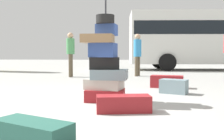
{
  "coord_description": "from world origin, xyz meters",
  "views": [
    {
      "loc": [
        0.94,
        -3.99,
        0.81
      ],
      "look_at": [
        0.42,
        1.67,
        0.48
      ],
      "focal_mm": 39.85,
      "sensor_mm": 36.0,
      "label": 1
    }
  ],
  "objects_px": {
    "suitcase_maroon_white_trunk": "(167,82)",
    "parked_bus": "(224,37)",
    "person_passerby_in_red": "(71,50)",
    "person_bearded_onlooker": "(137,51)",
    "suitcase_slate_foreground_far": "(174,86)",
    "suitcase_tower": "(105,68)",
    "lamp_post": "(106,4)",
    "suitcase_teal_foreground_near": "(32,131)",
    "suitcase_maroon_upright_blue": "(123,104)"
  },
  "relations": [
    {
      "from": "suitcase_maroon_white_trunk",
      "to": "parked_bus",
      "type": "bearing_deg",
      "value": 75.37
    },
    {
      "from": "suitcase_maroon_white_trunk",
      "to": "person_passerby_in_red",
      "type": "relative_size",
      "value": 0.48
    },
    {
      "from": "suitcase_maroon_white_trunk",
      "to": "person_passerby_in_red",
      "type": "xyz_separation_m",
      "value": [
        -3.19,
        2.81,
        0.84
      ]
    },
    {
      "from": "suitcase_maroon_white_trunk",
      "to": "person_bearded_onlooker",
      "type": "xyz_separation_m",
      "value": [
        -0.7,
        3.4,
        0.82
      ]
    },
    {
      "from": "suitcase_slate_foreground_far",
      "to": "parked_bus",
      "type": "distance_m",
      "value": 10.12
    },
    {
      "from": "person_passerby_in_red",
      "to": "suitcase_tower",
      "type": "bearing_deg",
      "value": 16.66
    },
    {
      "from": "suitcase_maroon_white_trunk",
      "to": "person_bearded_onlooker",
      "type": "relative_size",
      "value": 0.48
    },
    {
      "from": "suitcase_maroon_white_trunk",
      "to": "person_passerby_in_red",
      "type": "bearing_deg",
      "value": 151.11
    },
    {
      "from": "person_bearded_onlooker",
      "to": "lamp_post",
      "type": "distance_m",
      "value": 8.42
    },
    {
      "from": "suitcase_tower",
      "to": "suitcase_teal_foreground_near",
      "type": "distance_m",
      "value": 2.21
    },
    {
      "from": "person_bearded_onlooker",
      "to": "suitcase_maroon_upright_blue",
      "type": "bearing_deg",
      "value": 20.3
    },
    {
      "from": "suitcase_slate_foreground_far",
      "to": "person_passerby_in_red",
      "type": "height_order",
      "value": "person_passerby_in_red"
    },
    {
      "from": "person_bearded_onlooker",
      "to": "parked_bus",
      "type": "xyz_separation_m",
      "value": [
        4.85,
        4.73,
        0.87
      ]
    },
    {
      "from": "suitcase_slate_foreground_far",
      "to": "parked_bus",
      "type": "relative_size",
      "value": 0.05
    },
    {
      "from": "suitcase_maroon_white_trunk",
      "to": "suitcase_maroon_upright_blue",
      "type": "bearing_deg",
      "value": -96.83
    },
    {
      "from": "suitcase_slate_foreground_far",
      "to": "suitcase_tower",
      "type": "bearing_deg",
      "value": -118.32
    },
    {
      "from": "suitcase_slate_foreground_far",
      "to": "lamp_post",
      "type": "xyz_separation_m",
      "value": [
        -2.83,
        11.8,
        4.15
      ]
    },
    {
      "from": "suitcase_maroon_white_trunk",
      "to": "person_passerby_in_red",
      "type": "height_order",
      "value": "person_passerby_in_red"
    },
    {
      "from": "suitcase_slate_foreground_far",
      "to": "person_passerby_in_red",
      "type": "relative_size",
      "value": 0.33
    },
    {
      "from": "suitcase_maroon_upright_blue",
      "to": "person_passerby_in_red",
      "type": "distance_m",
      "value": 6.07
    },
    {
      "from": "suitcase_maroon_upright_blue",
      "to": "suitcase_maroon_white_trunk",
      "type": "xyz_separation_m",
      "value": [
        0.97,
        2.77,
        0.03
      ]
    },
    {
      "from": "suitcase_tower",
      "to": "lamp_post",
      "type": "relative_size",
      "value": 0.23
    },
    {
      "from": "suitcase_slate_foreground_far",
      "to": "person_passerby_in_red",
      "type": "bearing_deg",
      "value": 155.34
    },
    {
      "from": "suitcase_maroon_upright_blue",
      "to": "lamp_post",
      "type": "bearing_deg",
      "value": 88.0
    },
    {
      "from": "suitcase_slate_foreground_far",
      "to": "person_bearded_onlooker",
      "type": "distance_m",
      "value": 4.49
    },
    {
      "from": "suitcase_maroon_upright_blue",
      "to": "suitcase_teal_foreground_near",
      "type": "relative_size",
      "value": 0.99
    },
    {
      "from": "suitcase_maroon_upright_blue",
      "to": "person_bearded_onlooker",
      "type": "xyz_separation_m",
      "value": [
        0.27,
        6.17,
        0.85
      ]
    },
    {
      "from": "suitcase_teal_foreground_near",
      "to": "parked_bus",
      "type": "relative_size",
      "value": 0.07
    },
    {
      "from": "suitcase_maroon_upright_blue",
      "to": "lamp_post",
      "type": "relative_size",
      "value": 0.12
    },
    {
      "from": "suitcase_tower",
      "to": "suitcase_maroon_upright_blue",
      "type": "bearing_deg",
      "value": -65.54
    },
    {
      "from": "lamp_post",
      "to": "suitcase_slate_foreground_far",
      "type": "bearing_deg",
      "value": -76.5
    },
    {
      "from": "person_bearded_onlooker",
      "to": "lamp_post",
      "type": "relative_size",
      "value": 0.25
    },
    {
      "from": "suitcase_maroon_white_trunk",
      "to": "parked_bus",
      "type": "distance_m",
      "value": 9.29
    },
    {
      "from": "suitcase_tower",
      "to": "person_bearded_onlooker",
      "type": "bearing_deg",
      "value": 83.28
    },
    {
      "from": "suitcase_tower",
      "to": "person_passerby_in_red",
      "type": "bearing_deg",
      "value": 111.31
    },
    {
      "from": "suitcase_slate_foreground_far",
      "to": "suitcase_maroon_upright_blue",
      "type": "relative_size",
      "value": 0.72
    },
    {
      "from": "person_bearded_onlooker",
      "to": "person_passerby_in_red",
      "type": "distance_m",
      "value": 2.57
    },
    {
      "from": "person_bearded_onlooker",
      "to": "suitcase_slate_foreground_far",
      "type": "bearing_deg",
      "value": 32.22
    },
    {
      "from": "suitcase_teal_foreground_near",
      "to": "parked_bus",
      "type": "bearing_deg",
      "value": 87.97
    },
    {
      "from": "person_bearded_onlooker",
      "to": "parked_bus",
      "type": "relative_size",
      "value": 0.15
    },
    {
      "from": "suitcase_maroon_white_trunk",
      "to": "suitcase_slate_foreground_far",
      "type": "bearing_deg",
      "value": -76.16
    },
    {
      "from": "suitcase_slate_foreground_far",
      "to": "suitcase_maroon_upright_blue",
      "type": "xyz_separation_m",
      "value": [
        -0.99,
        -1.82,
        -0.03
      ]
    },
    {
      "from": "suitcase_maroon_white_trunk",
      "to": "person_bearded_onlooker",
      "type": "height_order",
      "value": "person_bearded_onlooker"
    },
    {
      "from": "suitcase_maroon_white_trunk",
      "to": "suitcase_teal_foreground_near",
      "type": "height_order",
      "value": "suitcase_maroon_white_trunk"
    },
    {
      "from": "person_bearded_onlooker",
      "to": "person_passerby_in_red",
      "type": "height_order",
      "value": "person_passerby_in_red"
    },
    {
      "from": "suitcase_tower",
      "to": "lamp_post",
      "type": "height_order",
      "value": "lamp_post"
    },
    {
      "from": "suitcase_tower",
      "to": "parked_bus",
      "type": "xyz_separation_m",
      "value": [
        5.49,
        10.1,
        1.24
      ]
    },
    {
      "from": "suitcase_slate_foreground_far",
      "to": "lamp_post",
      "type": "relative_size",
      "value": 0.08
    },
    {
      "from": "suitcase_maroon_upright_blue",
      "to": "suitcase_maroon_white_trunk",
      "type": "height_order",
      "value": "suitcase_maroon_white_trunk"
    },
    {
      "from": "suitcase_tower",
      "to": "lamp_post",
      "type": "bearing_deg",
      "value": 96.58
    }
  ]
}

